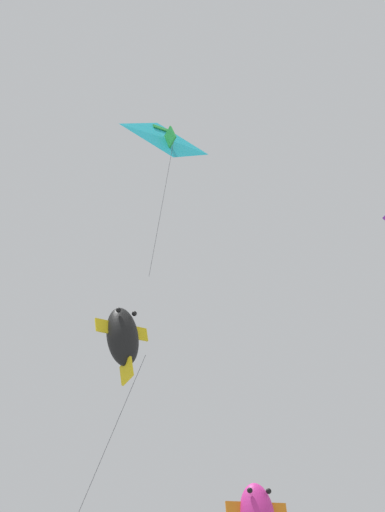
% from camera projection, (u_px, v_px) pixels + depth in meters
% --- Properties ---
extents(kite_delta_far_centre, '(2.22, 2.97, 6.79)m').
position_uv_depth(kite_delta_far_centre, '(166.00, 139.00, 31.05)').
color(kite_delta_far_centre, '#1EB2C6').
extents(kite_fish_highest, '(3.18, 2.62, 8.52)m').
position_uv_depth(kite_fish_highest, '(123.00, 337.00, 23.44)').
color(kite_fish_highest, black).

